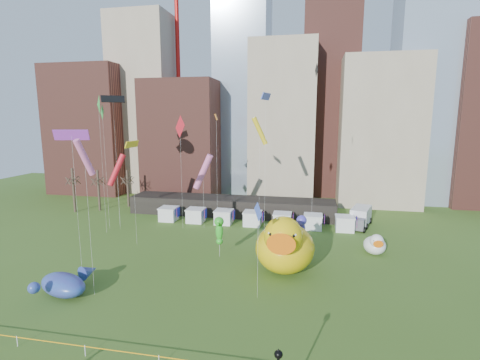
% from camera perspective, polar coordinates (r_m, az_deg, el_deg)
% --- Properties ---
extents(skyline, '(101.00, 23.00, 68.00)m').
position_cam_1_polar(skyline, '(83.55, 5.78, 12.17)').
color(skyline, brown).
rests_on(skyline, ground).
extents(pavilion, '(38.00, 6.00, 3.20)m').
position_cam_1_polar(pavilion, '(67.62, -1.38, -4.17)').
color(pavilion, black).
rests_on(pavilion, ground).
extents(vendor_tents, '(33.24, 2.80, 2.40)m').
position_cam_1_polar(vendor_tents, '(61.13, 2.00, -6.17)').
color(vendor_tents, white).
rests_on(vendor_tents, ground).
extents(bare_trees, '(8.44, 6.44, 8.50)m').
position_cam_1_polar(bare_trees, '(75.85, -21.32, -1.44)').
color(bare_trees, '#382B21').
rests_on(bare_trees, ground).
extents(caution_tape, '(50.00, 0.06, 0.90)m').
position_cam_1_polar(caution_tape, '(29.84, -12.71, -25.76)').
color(caution_tape, white).
rests_on(caution_tape, ground).
extents(big_duck, '(7.03, 9.47, 7.30)m').
position_cam_1_polar(big_duck, '(42.76, 7.05, -10.19)').
color(big_duck, yellow).
rests_on(big_duck, ground).
extents(small_duck, '(2.98, 3.95, 3.02)m').
position_cam_1_polar(small_duck, '(51.66, 20.57, -9.51)').
color(small_duck, white).
rests_on(small_duck, ground).
extents(seahorse_green, '(1.27, 1.59, 5.39)m').
position_cam_1_polar(seahorse_green, '(47.01, -3.32, -7.63)').
color(seahorse_green, silver).
rests_on(seahorse_green, ground).
extents(seahorse_purple, '(1.40, 1.71, 5.77)m').
position_cam_1_polar(seahorse_purple, '(46.87, 9.69, -7.43)').
color(seahorse_purple, silver).
rests_on(seahorse_purple, ground).
extents(whale_inflatable, '(6.50, 7.31, 2.56)m').
position_cam_1_polar(whale_inflatable, '(42.42, -25.93, -14.49)').
color(whale_inflatable, '#3B328A').
rests_on(whale_inflatable, ground).
extents(box_truck, '(4.65, 7.67, 3.07)m').
position_cam_1_polar(box_truck, '(63.84, 18.46, -5.55)').
color(box_truck, silver).
rests_on(box_truck, ground).
extents(kite_0, '(3.07, 2.34, 12.37)m').
position_cam_1_polar(kite_0, '(60.46, -18.90, 1.52)').
color(kite_0, silver).
rests_on(kite_0, ground).
extents(kite_1, '(3.49, 1.16, 12.25)m').
position_cam_1_polar(kite_1, '(58.54, -5.86, 1.30)').
color(kite_1, silver).
rests_on(kite_1, ground).
extents(kite_2, '(0.36, 1.62, 24.40)m').
position_cam_1_polar(kite_2, '(45.93, 11.93, 14.73)').
color(kite_2, silver).
rests_on(kite_2, ground).
extents(kite_3, '(1.82, 2.56, 21.24)m').
position_cam_1_polar(kite_3, '(58.67, -21.48, 10.99)').
color(kite_3, silver).
rests_on(kite_3, ground).
extents(kite_4, '(2.55, 1.40, 18.11)m').
position_cam_1_polar(kite_4, '(53.61, 3.14, 7.75)').
color(kite_4, silver).
rests_on(kite_4, ground).
extents(kite_5, '(0.96, 2.86, 20.96)m').
position_cam_1_polar(kite_5, '(45.56, 4.12, 12.83)').
color(kite_5, silver).
rests_on(kite_5, ground).
extents(kite_6, '(0.98, 2.85, 18.47)m').
position_cam_1_polar(kite_6, '(52.62, -3.77, 9.76)').
color(kite_6, silver).
rests_on(kite_6, ground).
extents(kite_7, '(3.55, 1.36, 16.73)m').
position_cam_1_polar(kite_7, '(41.11, -25.11, 6.37)').
color(kite_7, silver).
rests_on(kite_7, ground).
extents(kite_8, '(2.47, 2.49, 18.28)m').
position_cam_1_polar(kite_8, '(57.96, -9.45, 8.12)').
color(kite_8, silver).
rests_on(kite_8, ground).
extents(kite_9, '(1.21, 2.26, 16.01)m').
position_cam_1_polar(kite_9, '(37.78, -23.37, 3.26)').
color(kite_9, silver).
rests_on(kite_9, ground).
extents(kite_10, '(3.04, 2.76, 21.40)m').
position_cam_1_polar(kite_10, '(61.69, -19.45, 11.88)').
color(kite_10, silver).
rests_on(kite_10, ground).
extents(kite_11, '(1.59, 1.75, 19.97)m').
position_cam_1_polar(kite_11, '(60.67, -20.91, 9.50)').
color(kite_11, silver).
rests_on(kite_11, ground).
extents(kite_12, '(0.65, 3.05, 14.82)m').
position_cam_1_polar(kite_12, '(51.71, -16.71, 5.35)').
color(kite_12, silver).
rests_on(kite_12, ground).
extents(kite_13, '(1.02, 1.60, 9.88)m').
position_cam_1_polar(kite_13, '(35.12, 2.87, -5.33)').
color(kite_13, silver).
rests_on(kite_13, ground).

